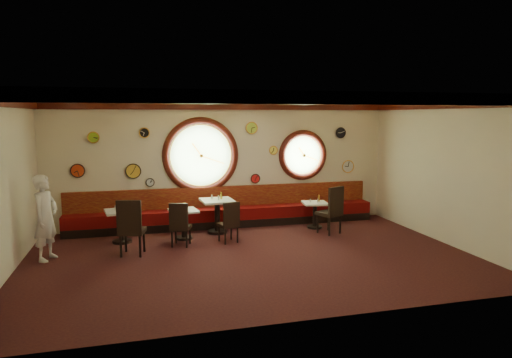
# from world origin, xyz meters

# --- Properties ---
(floor) EXTENTS (9.00, 6.00, 0.00)m
(floor) POSITION_xyz_m (0.00, 0.00, 0.00)
(floor) COLOR black
(floor) RESTS_ON ground
(ceiling) EXTENTS (9.00, 6.00, 0.02)m
(ceiling) POSITION_xyz_m (0.00, 0.00, 3.20)
(ceiling) COLOR #B38A32
(ceiling) RESTS_ON wall_back
(wall_back) EXTENTS (9.00, 0.02, 3.20)m
(wall_back) POSITION_xyz_m (0.00, 3.00, 1.60)
(wall_back) COLOR #EBE1C5
(wall_back) RESTS_ON floor
(wall_front) EXTENTS (9.00, 0.02, 3.20)m
(wall_front) POSITION_xyz_m (0.00, -3.00, 1.60)
(wall_front) COLOR #EBE1C5
(wall_front) RESTS_ON floor
(wall_left) EXTENTS (0.02, 6.00, 3.20)m
(wall_left) POSITION_xyz_m (-4.50, 0.00, 1.60)
(wall_left) COLOR #EBE1C5
(wall_left) RESTS_ON floor
(wall_right) EXTENTS (0.02, 6.00, 3.20)m
(wall_right) POSITION_xyz_m (4.50, 0.00, 1.60)
(wall_right) COLOR #EBE1C5
(wall_right) RESTS_ON floor
(molding_back) EXTENTS (9.00, 0.10, 0.18)m
(molding_back) POSITION_xyz_m (0.00, 2.95, 3.11)
(molding_back) COLOR #3D100B
(molding_back) RESTS_ON wall_back
(molding_front) EXTENTS (9.00, 0.10, 0.18)m
(molding_front) POSITION_xyz_m (0.00, -2.95, 3.11)
(molding_front) COLOR #3D100B
(molding_front) RESTS_ON wall_back
(molding_right) EXTENTS (0.10, 6.00, 0.18)m
(molding_right) POSITION_xyz_m (4.45, 0.00, 3.11)
(molding_right) COLOR #3D100B
(molding_right) RESTS_ON wall_back
(banquette_base) EXTENTS (8.00, 0.55, 0.20)m
(banquette_base) POSITION_xyz_m (0.00, 2.72, 0.10)
(banquette_base) COLOR black
(banquette_base) RESTS_ON floor
(banquette_seat) EXTENTS (8.00, 0.55, 0.30)m
(banquette_seat) POSITION_xyz_m (0.00, 2.72, 0.35)
(banquette_seat) COLOR #540708
(banquette_seat) RESTS_ON banquette_base
(banquette_back) EXTENTS (8.00, 0.10, 0.55)m
(banquette_back) POSITION_xyz_m (0.00, 2.94, 0.75)
(banquette_back) COLOR #5E070E
(banquette_back) RESTS_ON wall_back
(porthole_left_glass) EXTENTS (1.66, 0.02, 1.66)m
(porthole_left_glass) POSITION_xyz_m (-0.60, 3.00, 1.85)
(porthole_left_glass) COLOR #9DD17D
(porthole_left_glass) RESTS_ON wall_back
(porthole_left_frame) EXTENTS (1.98, 0.18, 1.98)m
(porthole_left_frame) POSITION_xyz_m (-0.60, 2.98, 1.85)
(porthole_left_frame) COLOR #3D100B
(porthole_left_frame) RESTS_ON wall_back
(porthole_left_ring) EXTENTS (1.61, 0.03, 1.61)m
(porthole_left_ring) POSITION_xyz_m (-0.60, 2.95, 1.85)
(porthole_left_ring) COLOR gold
(porthole_left_ring) RESTS_ON wall_back
(porthole_right_glass) EXTENTS (1.10, 0.02, 1.10)m
(porthole_right_glass) POSITION_xyz_m (2.20, 3.00, 1.80)
(porthole_right_glass) COLOR #9DD17D
(porthole_right_glass) RESTS_ON wall_back
(porthole_right_frame) EXTENTS (1.38, 0.18, 1.38)m
(porthole_right_frame) POSITION_xyz_m (2.20, 2.98, 1.80)
(porthole_right_frame) COLOR #3D100B
(porthole_right_frame) RESTS_ON wall_back
(porthole_right_ring) EXTENTS (1.09, 0.03, 1.09)m
(porthole_right_ring) POSITION_xyz_m (2.20, 2.95, 1.80)
(porthole_right_ring) COLOR gold
(porthole_right_ring) RESTS_ON wall_back
(wall_clock_0) EXTENTS (0.34, 0.03, 0.34)m
(wall_clock_0) POSITION_xyz_m (3.55, 2.96, 1.45)
(wall_clock_0) COLOR silver
(wall_clock_0) RESTS_ON wall_back
(wall_clock_1) EXTENTS (0.20, 0.03, 0.20)m
(wall_clock_1) POSITION_xyz_m (-1.90, 2.96, 1.20)
(wall_clock_1) COLOR silver
(wall_clock_1) RESTS_ON wall_back
(wall_clock_2) EXTENTS (0.22, 0.03, 0.22)m
(wall_clock_2) POSITION_xyz_m (1.35, 2.96, 1.95)
(wall_clock_2) COLOR #FBF253
(wall_clock_2) RESTS_ON wall_back
(wall_clock_3) EXTENTS (0.26, 0.03, 0.26)m
(wall_clock_3) POSITION_xyz_m (-3.20, 2.96, 2.35)
(wall_clock_3) COLOR #93C327
(wall_clock_3) RESTS_ON wall_back
(wall_clock_4) EXTENTS (0.24, 0.03, 0.24)m
(wall_clock_4) POSITION_xyz_m (0.85, 2.96, 1.20)
(wall_clock_4) COLOR red
(wall_clock_4) RESTS_ON wall_back
(wall_clock_5) EXTENTS (0.24, 0.03, 0.24)m
(wall_clock_5) POSITION_xyz_m (-2.00, 2.96, 2.45)
(wall_clock_5) COLOR black
(wall_clock_5) RESTS_ON wall_back
(wall_clock_6) EXTENTS (0.28, 0.03, 0.28)m
(wall_clock_6) POSITION_xyz_m (3.30, 2.96, 2.40)
(wall_clock_6) COLOR black
(wall_clock_6) RESTS_ON wall_back
(wall_clock_7) EXTENTS (0.36, 0.03, 0.36)m
(wall_clock_7) POSITION_xyz_m (-2.30, 2.96, 1.50)
(wall_clock_7) COLOR gold
(wall_clock_7) RESTS_ON wall_back
(wall_clock_8) EXTENTS (0.30, 0.03, 0.30)m
(wall_clock_8) POSITION_xyz_m (0.75, 2.96, 2.55)
(wall_clock_8) COLOR #ACD341
(wall_clock_8) RESTS_ON wall_back
(wall_clock_9) EXTENTS (0.32, 0.03, 0.32)m
(wall_clock_9) POSITION_xyz_m (-3.60, 2.96, 1.55)
(wall_clock_9) COLOR red
(wall_clock_9) RESTS_ON wall_back
(table_a) EXTENTS (0.78, 0.78, 0.75)m
(table_a) POSITION_xyz_m (-2.59, 1.83, 0.47)
(table_a) COLOR black
(table_a) RESTS_ON floor
(table_b) EXTENTS (0.70, 0.70, 0.69)m
(table_b) POSITION_xyz_m (-1.20, 1.78, 0.44)
(table_b) COLOR black
(table_b) RESTS_ON floor
(table_c) EXTENTS (0.81, 0.81, 0.84)m
(table_c) POSITION_xyz_m (-0.34, 2.12, 0.53)
(table_c) COLOR black
(table_c) RESTS_ON floor
(table_d) EXTENTS (0.69, 0.69, 0.67)m
(table_d) POSITION_xyz_m (2.17, 1.97, 0.42)
(table_d) COLOR black
(table_d) RESTS_ON floor
(chair_a) EXTENTS (0.60, 0.60, 0.73)m
(chair_a) POSITION_xyz_m (-2.37, 0.73, 0.68)
(chair_a) COLOR black
(chair_a) RESTS_ON floor
(chair_b) EXTENTS (0.53, 0.53, 0.61)m
(chair_b) POSITION_xyz_m (-1.34, 1.15, 0.57)
(chair_b) COLOR black
(chair_b) RESTS_ON floor
(chair_c) EXTENTS (0.49, 0.49, 0.59)m
(chair_c) POSITION_xyz_m (-0.22, 1.17, 0.55)
(chair_c) COLOR black
(chair_c) RESTS_ON floor
(chair_d) EXTENTS (0.65, 0.65, 0.73)m
(chair_d) POSITION_xyz_m (2.36, 1.30, 0.67)
(chair_d) COLOR black
(chair_d) RESTS_ON floor
(condiment_a_salt) EXTENTS (0.04, 0.04, 0.11)m
(condiment_a_salt) POSITION_xyz_m (-2.71, 1.85, 0.81)
(condiment_a_salt) COLOR silver
(condiment_a_salt) RESTS_ON table_a
(condiment_b_salt) EXTENTS (0.04, 0.04, 0.11)m
(condiment_b_salt) POSITION_xyz_m (-1.27, 1.78, 0.75)
(condiment_b_salt) COLOR silver
(condiment_b_salt) RESTS_ON table_b
(condiment_c_salt) EXTENTS (0.04, 0.04, 0.11)m
(condiment_c_salt) POSITION_xyz_m (-0.45, 2.23, 0.89)
(condiment_c_salt) COLOR #BBBABF
(condiment_c_salt) RESTS_ON table_c
(condiment_d_salt) EXTENTS (0.03, 0.03, 0.10)m
(condiment_d_salt) POSITION_xyz_m (2.06, 2.01, 0.72)
(condiment_d_salt) COLOR silver
(condiment_d_salt) RESTS_ON table_d
(condiment_a_pepper) EXTENTS (0.04, 0.04, 0.10)m
(condiment_a_pepper) POSITION_xyz_m (-2.59, 1.77, 0.80)
(condiment_a_pepper) COLOR silver
(condiment_a_pepper) RESTS_ON table_a
(condiment_b_pepper) EXTENTS (0.04, 0.04, 0.11)m
(condiment_b_pepper) POSITION_xyz_m (-1.18, 1.77, 0.75)
(condiment_b_pepper) COLOR silver
(condiment_b_pepper) RESTS_ON table_b
(condiment_c_pepper) EXTENTS (0.04, 0.04, 0.11)m
(condiment_c_pepper) POSITION_xyz_m (-0.31, 2.06, 0.89)
(condiment_c_pepper) COLOR silver
(condiment_c_pepper) RESTS_ON table_c
(condiment_d_pepper) EXTENTS (0.04, 0.04, 0.10)m
(condiment_d_pepper) POSITION_xyz_m (2.23, 1.94, 0.72)
(condiment_d_pepper) COLOR silver
(condiment_d_pepper) RESTS_ON table_d
(condiment_a_bottle) EXTENTS (0.05, 0.05, 0.16)m
(condiment_a_bottle) POSITION_xyz_m (-2.45, 1.91, 0.83)
(condiment_a_bottle) COLOR gold
(condiment_a_bottle) RESTS_ON table_a
(condiment_b_bottle) EXTENTS (0.05, 0.05, 0.15)m
(condiment_b_bottle) POSITION_xyz_m (-1.15, 1.87, 0.77)
(condiment_b_bottle) COLOR yellow
(condiment_b_bottle) RESTS_ON table_b
(condiment_c_bottle) EXTENTS (0.05, 0.05, 0.17)m
(condiment_c_bottle) POSITION_xyz_m (-0.22, 2.18, 0.92)
(condiment_c_bottle) COLOR gold
(condiment_c_bottle) RESTS_ON table_c
(condiment_d_bottle) EXTENTS (0.06, 0.06, 0.18)m
(condiment_d_bottle) POSITION_xyz_m (2.30, 2.05, 0.76)
(condiment_d_bottle) COLOR gold
(condiment_d_bottle) RESTS_ON table_d
(waiter) EXTENTS (0.63, 0.74, 1.72)m
(waiter) POSITION_xyz_m (-4.00, 0.91, 0.86)
(waiter) COLOR white
(waiter) RESTS_ON floor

